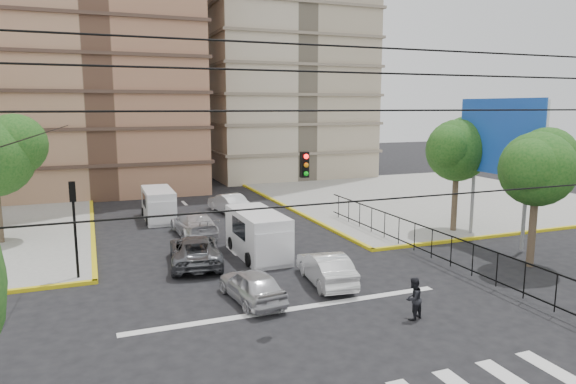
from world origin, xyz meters
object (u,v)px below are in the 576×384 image
van_right_lane (259,236)px  pedestrian_crosswalk (413,299)px  traffic_light_nw (74,214)px  car_white_front_right (326,268)px  car_silver_front_left (252,285)px  van_left_lane (159,206)px

van_right_lane → pedestrian_crosswalk: 10.06m
traffic_light_nw → car_white_front_right: size_ratio=1.01×
van_right_lane → car_white_front_right: van_right_lane is taller
van_right_lane → car_silver_front_left: 6.19m
car_white_front_right → traffic_light_nw: bearing=-17.0°
van_right_lane → pedestrian_crosswalk: van_right_lane is taller
car_silver_front_left → traffic_light_nw: bearing=-45.3°
van_right_lane → van_left_lane: 11.43m
car_silver_front_left → pedestrian_crosswalk: bearing=135.4°
car_silver_front_left → pedestrian_crosswalk: pedestrian_crosswalk is taller
pedestrian_crosswalk → van_left_lane: bearing=-92.8°
car_silver_front_left → pedestrian_crosswalk: 6.37m
car_silver_front_left → pedestrian_crosswalk: size_ratio=2.51×
van_left_lane → pedestrian_crosswalk: 21.49m
van_left_lane → pedestrian_crosswalk: van_left_lane is taller
car_silver_front_left → pedestrian_crosswalk: (5.04, -3.89, 0.12)m
pedestrian_crosswalk → van_right_lane: bearing=-94.3°
car_white_front_right → car_silver_front_left: bearing=18.5°
traffic_light_nw → van_right_lane: 9.05m
traffic_light_nw → van_right_lane: traffic_light_nw is taller
traffic_light_nw → pedestrian_crosswalk: traffic_light_nw is taller
van_right_lane → car_white_front_right: bearing=-74.2°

